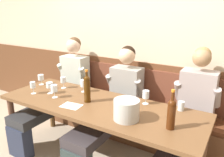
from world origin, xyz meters
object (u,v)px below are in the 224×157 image
wall_bench (127,116)px  person_center_left_seat (190,118)px  dining_table (98,111)px  wine_glass_right_end (41,78)px  wine_glass_left_end (54,89)px  wine_glass_center_rear (50,85)px  water_tumbler_left (181,106)px  wine_bottle_clear_water (171,113)px  wine_glass_near_bucket (83,84)px  person_left_seat (114,102)px  wine_glass_mid_right (146,95)px  wine_glass_center_front (33,86)px  wine_glass_by_bottle (63,80)px  person_right_seat (61,88)px  ice_bucket (126,110)px  wine_bottle_amber_mid (87,88)px

wall_bench → person_center_left_seat: (0.89, -0.33, 0.36)m
dining_table → wine_glass_right_end: (-1.01, 0.14, 0.17)m
dining_table → wine_glass_left_end: size_ratio=14.81×
wine_glass_center_rear → water_tumbler_left: size_ratio=1.45×
wine_bottle_clear_water → wine_glass_near_bucket: wine_bottle_clear_water is taller
wine_glass_near_bucket → wall_bench: bearing=52.3°
dining_table → person_center_left_seat: size_ratio=1.71×
wall_bench → wine_glass_left_end: bearing=-123.9°
person_left_seat → wine_glass_center_rear: person_left_seat is taller
wine_glass_mid_right → person_left_seat: bearing=170.7°
dining_table → wine_glass_center_rear: (-0.67, -0.04, 0.18)m
person_left_seat → wine_glass_right_end: size_ratio=9.14×
wine_glass_center_front → wine_glass_by_bottle: bearing=62.5°
person_center_left_seat → person_right_seat: bearing=-179.8°
ice_bucket → dining_table: bearing=160.3°
dining_table → wine_glass_mid_right: wine_glass_mid_right is taller
dining_table → person_right_seat: size_ratio=1.73×
wine_bottle_clear_water → wine_glass_mid_right: wine_bottle_clear_water is taller
water_tumbler_left → wine_glass_right_end: bearing=-174.9°
person_left_seat → person_center_left_seat: person_center_left_seat is taller
wine_glass_center_rear → water_tumbler_left: bearing=12.8°
wall_bench → wine_glass_right_end: 1.27m
person_center_left_seat → wine_glass_left_end: bearing=-162.2°
wine_glass_right_end → wine_glass_by_bottle: bearing=8.1°
person_left_seat → water_tumbler_left: 0.82m
wine_glass_center_rear → water_tumbler_left: 1.51m
wall_bench → person_right_seat: bearing=-158.7°
wine_glass_by_bottle → wine_glass_near_bucket: (0.30, 0.03, -0.00)m
person_right_seat → person_left_seat: size_ratio=1.04×
wine_bottle_amber_mid → wine_glass_right_end: (-0.88, 0.15, -0.07)m
wall_bench → person_left_seat: bearing=-90.7°
wine_glass_near_bucket → person_left_seat: bearing=19.0°
dining_table → wine_glass_near_bucket: wine_glass_near_bucket is taller
wine_glass_center_front → wine_glass_right_end: bearing=121.7°
wine_glass_by_bottle → wine_glass_right_end: (-0.35, -0.05, -0.01)m
ice_bucket → wine_glass_by_bottle: ice_bucket is taller
person_center_left_seat → wine_glass_right_end: person_center_left_seat is taller
wine_glass_left_end → wine_glass_mid_right: (0.96, 0.37, -0.00)m
ice_bucket → wine_glass_by_bottle: bearing=162.7°
wine_bottle_clear_water → wine_glass_mid_right: bearing=135.9°
wine_glass_near_bucket → dining_table: bearing=-31.0°
wine_glass_mid_right → person_center_left_seat: bearing=10.6°
ice_bucket → wine_glass_mid_right: 0.42m
person_left_seat → water_tumbler_left: person_left_seat is taller
wall_bench → wine_bottle_amber_mid: bearing=-100.8°
person_left_seat → wine_glass_center_rear: size_ratio=9.11×
ice_bucket → wine_bottle_amber_mid: size_ratio=0.66×
wine_glass_mid_right → wine_bottle_clear_water: bearing=-44.1°
person_left_seat → water_tumbler_left: bearing=-2.7°
wine_bottle_clear_water → wine_glass_by_bottle: bearing=168.7°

